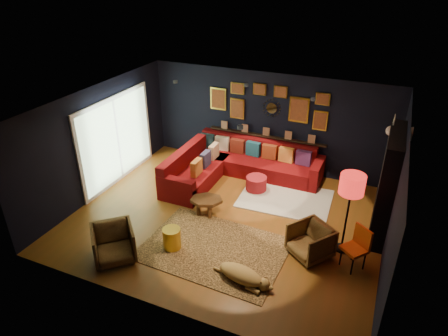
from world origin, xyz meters
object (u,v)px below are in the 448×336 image
at_px(sectional, 232,166).
at_px(pouf, 256,183).
at_px(floor_lamp, 352,188).
at_px(dog, 241,272).
at_px(gold_stool, 172,238).
at_px(coffee_table, 206,202).
at_px(armchair_right, 311,240).
at_px(armchair_left, 113,242).
at_px(orange_chair, 358,245).

bearing_deg(sectional, pouf, -25.89).
relative_size(pouf, floor_lamp, 0.31).
relative_size(sectional, dog, 2.90).
bearing_deg(gold_stool, dog, -11.26).
bearing_deg(floor_lamp, sectional, 149.17).
bearing_deg(gold_stool, sectional, 90.56).
distance_m(coffee_table, gold_stool, 1.34).
bearing_deg(pouf, armchair_right, -47.21).
bearing_deg(armchair_left, coffee_table, 21.87).
distance_m(sectional, gold_stool, 3.15).
relative_size(sectional, pouf, 6.67).
xyz_separation_m(coffee_table, armchair_right, (2.43, -0.47, 0.04)).
bearing_deg(floor_lamp, pouf, 147.54).
height_order(coffee_table, gold_stool, gold_stool).
height_order(armchair_left, gold_stool, armchair_left).
bearing_deg(sectional, coffee_table, -85.61).
bearing_deg(orange_chair, dog, -107.27).
bearing_deg(coffee_table, gold_stool, -94.64).
height_order(coffee_table, pouf, coffee_table).
relative_size(coffee_table, gold_stool, 1.99).
distance_m(coffee_table, armchair_left, 2.25).
distance_m(gold_stool, floor_lamp, 3.55).
distance_m(orange_chair, dog, 2.18).
xyz_separation_m(orange_chair, dog, (-1.79, -1.21, -0.29)).
xyz_separation_m(armchair_right, orange_chair, (0.84, 0.03, 0.13)).
relative_size(orange_chair, floor_lamp, 0.50).
distance_m(sectional, coffee_table, 1.82).
height_order(pouf, floor_lamp, floor_lamp).
distance_m(sectional, dog, 3.82).
xyz_separation_m(gold_stool, orange_chair, (3.38, 0.90, 0.27)).
height_order(gold_stool, orange_chair, orange_chair).
distance_m(coffee_table, armchair_right, 2.47).
relative_size(gold_stool, floor_lamp, 0.27).
bearing_deg(sectional, armchair_left, -101.80).
relative_size(armchair_right, gold_stool, 1.61).
distance_m(armchair_left, dog, 2.46).
height_order(coffee_table, armchair_right, armchair_right).
bearing_deg(orange_chair, armchair_right, -139.01).
distance_m(pouf, gold_stool, 2.86).
height_order(pouf, orange_chair, orange_chair).
xyz_separation_m(armchair_right, gold_stool, (-2.54, -0.86, -0.14)).
xyz_separation_m(coffee_table, floor_lamp, (2.98, -0.04, 1.08)).
distance_m(coffee_table, dog, 2.22).
height_order(armchair_left, armchair_right, armchair_left).
xyz_separation_m(pouf, dog, (0.80, -3.07, 0.01)).
relative_size(coffee_table, armchair_right, 1.23).
bearing_deg(coffee_table, floor_lamp, -0.84).
relative_size(sectional, coffee_table, 3.84).
distance_m(coffee_table, orange_chair, 3.30).
height_order(armchair_right, dog, armchair_right).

